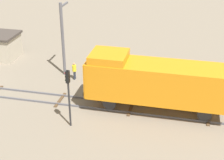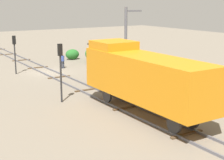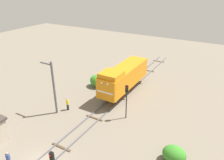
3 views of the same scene
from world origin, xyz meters
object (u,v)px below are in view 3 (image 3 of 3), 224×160
(traffic_signal_mid, at_px, (127,96))
(worker_near_track, at_px, (8,158))
(locomotive, at_px, (124,76))
(worker_by_signal, at_px, (67,103))
(catenary_mast, at_px, (53,87))

(traffic_signal_mid, xyz_separation_m, worker_near_track, (-5.80, -12.56, -2.14))
(traffic_signal_mid, distance_m, worker_near_track, 14.00)
(locomotive, distance_m, worker_by_signal, 9.26)
(traffic_signal_mid, bearing_deg, catenary_mast, -157.62)
(locomotive, bearing_deg, traffic_signal_mid, -59.81)
(traffic_signal_mid, bearing_deg, worker_near_track, -114.78)
(worker_by_signal, relative_size, catenary_mast, 0.24)
(traffic_signal_mid, bearing_deg, locomotive, 120.19)
(locomotive, height_order, catenary_mast, catenary_mast)
(worker_by_signal, bearing_deg, locomotive, -102.09)
(traffic_signal_mid, height_order, worker_near_track, traffic_signal_mid)
(worker_by_signal, xyz_separation_m, catenary_mast, (-0.87, -1.28, 2.81))
(locomotive, height_order, worker_near_track, locomotive)
(locomotive, distance_m, worker_near_track, 18.65)
(traffic_signal_mid, relative_size, worker_by_signal, 2.67)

